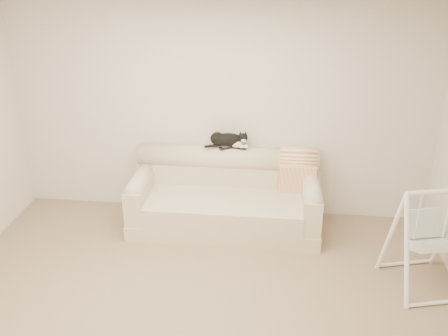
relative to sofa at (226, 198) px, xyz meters
name	(u,v)px	position (x,y,z in m)	size (l,w,h in m)	color
ground_plane	(196,312)	(-0.10, -1.62, -0.35)	(5.00, 5.00, 0.00)	#76664F
room_shell	(192,161)	(-0.10, -1.62, 1.18)	(5.04, 4.04, 2.60)	beige
sofa	(226,198)	(0.00, 0.00, 0.00)	(2.20, 0.93, 0.90)	#C3B89A
remote_a	(227,147)	(-0.01, 0.22, 0.56)	(0.18, 0.14, 0.03)	black
remote_b	(239,148)	(0.14, 0.23, 0.56)	(0.18, 0.07, 0.02)	black
tuxedo_cat	(228,140)	(0.00, 0.25, 0.65)	(0.52, 0.22, 0.20)	black
throw_blanket	(298,165)	(0.83, 0.23, 0.37)	(0.43, 0.38, 0.58)	#C66539
baby_swing	(428,238)	(2.05, -0.94, 0.18)	(0.80, 0.83, 1.06)	white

